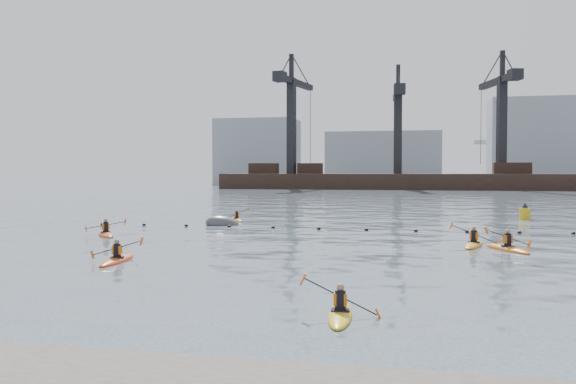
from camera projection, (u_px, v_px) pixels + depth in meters
name	position (u px, v px, depth m)	size (l,w,h in m)	color
ground	(258.00, 311.00, 16.06)	(400.00, 400.00, 0.00)	#35414D
float_line	(343.00, 229.00, 38.19)	(33.24, 0.73, 0.24)	black
barge_pier	(396.00, 180.00, 123.53)	(72.00, 19.30, 29.50)	black
skyline	(411.00, 150.00, 162.13)	(141.00, 28.00, 22.00)	gray
kayaker_0	(117.00, 259.00, 24.76)	(2.23, 3.32, 1.15)	#D34213
kayaker_1	(340.00, 313.00, 15.45)	(2.08, 3.02, 1.19)	gold
kayaker_2	(106.00, 233.00, 34.90)	(2.59, 3.15, 1.09)	#D05313
kayaker_3	(474.00, 244.00, 30.00)	(2.33, 3.49, 1.28)	orange
kayaker_4	(508.00, 248.00, 28.38)	(2.25, 3.47, 1.27)	orange
kayaker_5	(237.00, 219.00, 45.41)	(1.85, 2.80, 1.09)	orange
mooring_buoy	(223.00, 225.00, 41.46)	(2.43, 1.43, 1.21)	#3B3D40
nav_buoy	(525.00, 214.00, 46.27)	(0.80, 0.80, 1.47)	#C29113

